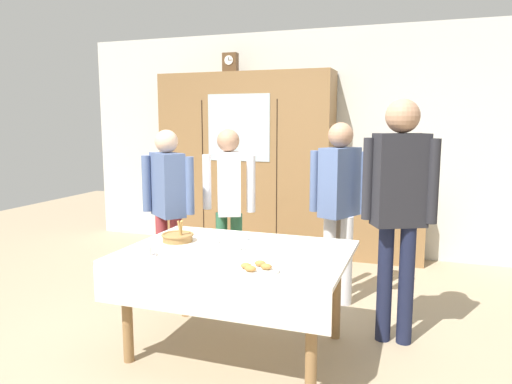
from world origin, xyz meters
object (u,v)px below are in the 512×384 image
object	(u,v)px
tea_cup_center	(147,252)
pastry_plate	(256,269)
tea_cup_near_right	(236,246)
tea_cup_far_left	(242,237)
person_beside_shelf	(339,196)
mantel_clock	(230,63)
person_near_right_end	(168,198)
person_by_cabinet	(229,196)
spoon_mid_left	(197,234)
tea_cup_far_right	(214,241)
bookshelf_low	(384,225)
book_stack	(386,183)
bread_basket	(178,237)
wall_cabinet	(245,163)
spoon_far_right	(221,266)
dining_table	(235,265)
person_behind_table_right	(399,196)

from	to	relation	value
tea_cup_center	pastry_plate	distance (m)	0.79
tea_cup_near_right	tea_cup_far_left	bearing A→B (deg)	101.62
pastry_plate	person_beside_shelf	bearing A→B (deg)	81.21
mantel_clock	person_near_right_end	distance (m)	2.26
person_by_cabinet	spoon_mid_left	bearing A→B (deg)	-87.53
tea_cup_far_right	bookshelf_low	bearing A→B (deg)	68.13
book_stack	mantel_clock	bearing A→B (deg)	-178.44
bread_basket	person_beside_shelf	bearing A→B (deg)	45.28
wall_cabinet	tea_cup_far_right	distance (m)	2.58
tea_cup_far_right	tea_cup_near_right	bearing A→B (deg)	-25.48
wall_cabinet	person_near_right_end	distance (m)	1.80
bookshelf_low	tea_cup_center	world-z (taller)	bookshelf_low
wall_cabinet	pastry_plate	size ratio (longest dim) A/B	7.83
spoon_mid_left	spoon_far_right	distance (m)	0.88
tea_cup_far_left	pastry_plate	xyz separation A→B (m)	(0.34, -0.65, -0.01)
wall_cabinet	tea_cup_near_right	size ratio (longest dim) A/B	16.86
mantel_clock	spoon_far_right	size ratio (longest dim) A/B	2.02
tea_cup_far_right	person_near_right_end	bearing A→B (deg)	138.22
tea_cup_center	person_beside_shelf	distance (m)	1.78
wall_cabinet	spoon_mid_left	distance (m)	2.30
spoon_far_right	tea_cup_center	bearing A→B (deg)	174.71
tea_cup_near_right	mantel_clock	bearing A→B (deg)	113.03
mantel_clock	person_near_right_end	size ratio (longest dim) A/B	0.16
dining_table	pastry_plate	bearing A→B (deg)	-52.16
person_behind_table_right	person_near_right_end	world-z (taller)	person_behind_table_right
tea_cup_far_right	person_beside_shelf	world-z (taller)	person_beside_shelf
bookshelf_low	person_beside_shelf	bearing A→B (deg)	-100.40
bread_basket	pastry_plate	xyz separation A→B (m)	(0.79, -0.48, -0.02)
dining_table	person_by_cabinet	world-z (taller)	person_by_cabinet
tea_cup_far_left	person_near_right_end	xyz separation A→B (m)	(-0.92, 0.52, 0.17)
bookshelf_low	pastry_plate	bearing A→B (deg)	-99.59
spoon_mid_left	person_beside_shelf	bearing A→B (deg)	38.58
tea_cup_far_left	tea_cup_center	xyz separation A→B (m)	(-0.45, -0.59, 0.00)
pastry_plate	bookshelf_low	bearing A→B (deg)	80.41
person_near_right_end	book_stack	bearing A→B (deg)	46.20
spoon_far_right	bookshelf_low	bearing A→B (deg)	76.15
tea_cup_near_right	spoon_mid_left	world-z (taller)	tea_cup_near_right
tea_cup_far_right	tea_cup_center	bearing A→B (deg)	-123.40
tea_cup_far_left	person_beside_shelf	distance (m)	1.05
wall_cabinet	tea_cup_near_right	distance (m)	2.74
book_stack	spoon_far_right	size ratio (longest dim) A/B	1.98
tea_cup_far_right	book_stack	bearing A→B (deg)	68.13
mantel_clock	pastry_plate	world-z (taller)	mantel_clock
person_by_cabinet	bread_basket	bearing A→B (deg)	-90.38
tea_cup_far_right	tea_cup_near_right	size ratio (longest dim) A/B	1.00
wall_cabinet	spoon_far_right	size ratio (longest dim) A/B	18.41
book_stack	person_behind_table_right	bearing A→B (deg)	-83.23
pastry_plate	person_behind_table_right	xyz separation A→B (m)	(0.76, 0.90, 0.34)
bread_basket	person_near_right_end	xyz separation A→B (m)	(-0.47, 0.69, 0.16)
dining_table	bookshelf_low	world-z (taller)	bookshelf_low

